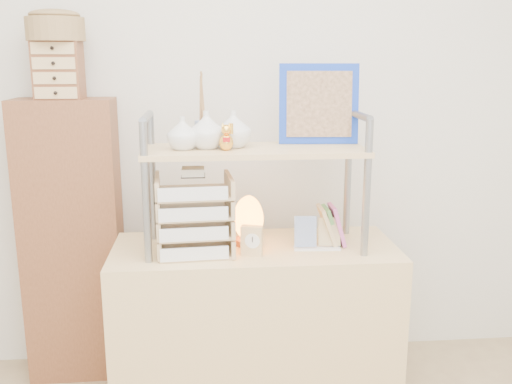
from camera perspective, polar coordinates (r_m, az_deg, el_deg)
desk at (r=2.57m, az=-0.11°, el=-13.42°), size 1.20×0.50×0.75m
cabinet at (r=2.86m, az=-17.83°, el=-4.75°), size 0.45×0.24×1.35m
hutch at (r=2.33m, az=-0.89°, el=4.94°), size 0.90×0.34×0.76m
letter_tray at (r=2.33m, az=-6.18°, el=-2.72°), size 0.31×0.29×0.35m
salt_lamp at (r=2.42m, az=-0.76°, el=-2.79°), size 0.14×0.13×0.21m
desk_clock at (r=2.30m, az=-0.41°, el=-4.89°), size 0.09×0.06×0.12m
postcard_stand at (r=2.40m, az=6.11°, el=-4.75°), size 0.20×0.06×0.14m
drawer_chest at (r=2.71m, az=-19.14°, el=11.42°), size 0.20×0.16×0.25m
woven_basket at (r=2.72m, az=-19.42°, el=15.11°), size 0.25×0.25×0.10m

